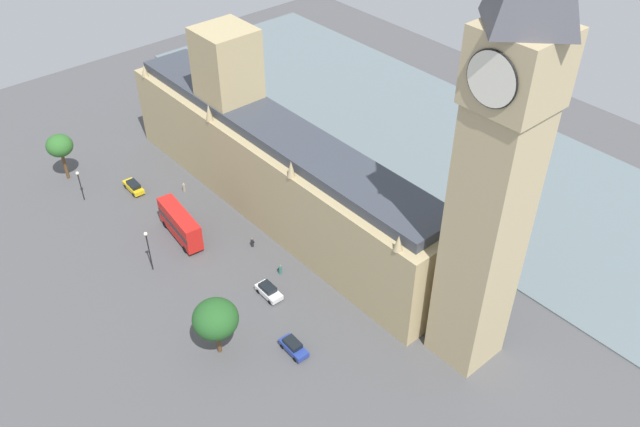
{
  "coord_description": "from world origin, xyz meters",
  "views": [
    {
      "loc": [
        49.3,
        69.52,
        66.13
      ],
      "look_at": [
        1.0,
        13.51,
        8.48
      ],
      "focal_mm": 37.2,
      "sensor_mm": 36.0,
      "label": 1
    }
  ],
  "objects_px": {
    "car_white_near_tower": "(269,291)",
    "car_blue_kerbside": "(293,347)",
    "pedestrian_far_end": "(252,243)",
    "pedestrian_by_river_gate": "(280,270)",
    "pedestrian_trailing": "(184,187)",
    "plane_tree_under_trees": "(215,319)",
    "double_decker_bus_opposite_hall": "(180,223)",
    "street_lamp_slot_10": "(79,180)",
    "street_lamp_midblock": "(148,244)",
    "plane_tree_leading": "(60,146)",
    "clock_tower": "(503,145)",
    "parliament_building": "(272,161)",
    "car_yellow_cab_corner": "(134,186)"
  },
  "relations": [
    {
      "from": "car_white_near_tower",
      "to": "car_blue_kerbside",
      "type": "bearing_deg",
      "value": 70.84
    },
    {
      "from": "pedestrian_far_end",
      "to": "pedestrian_by_river_gate",
      "type": "xyz_separation_m",
      "value": [
        0.52,
        7.57,
        0.06
      ]
    },
    {
      "from": "pedestrian_trailing",
      "to": "plane_tree_under_trees",
      "type": "xyz_separation_m",
      "value": [
        15.09,
        33.11,
        5.19
      ]
    },
    {
      "from": "car_white_near_tower",
      "to": "pedestrian_far_end",
      "type": "height_order",
      "value": "car_white_near_tower"
    },
    {
      "from": "double_decker_bus_opposite_hall",
      "to": "street_lamp_slot_10",
      "type": "height_order",
      "value": "street_lamp_slot_10"
    },
    {
      "from": "plane_tree_under_trees",
      "to": "street_lamp_slot_10",
      "type": "distance_m",
      "value": 42.01
    },
    {
      "from": "street_lamp_slot_10",
      "to": "car_blue_kerbside",
      "type": "bearing_deg",
      "value": 97.07
    },
    {
      "from": "pedestrian_trailing",
      "to": "pedestrian_far_end",
      "type": "bearing_deg",
      "value": -81.15
    },
    {
      "from": "street_lamp_midblock",
      "to": "plane_tree_leading",
      "type": "bearing_deg",
      "value": -91.16
    },
    {
      "from": "clock_tower",
      "to": "pedestrian_far_end",
      "type": "height_order",
      "value": "clock_tower"
    },
    {
      "from": "parliament_building",
      "to": "plane_tree_under_trees",
      "type": "relative_size",
      "value": 8.04
    },
    {
      "from": "car_white_near_tower",
      "to": "plane_tree_leading",
      "type": "xyz_separation_m",
      "value": [
        9.0,
        -45.88,
        5.63
      ]
    },
    {
      "from": "car_white_near_tower",
      "to": "double_decker_bus_opposite_hall",
      "type": "bearing_deg",
      "value": -81.74
    },
    {
      "from": "clock_tower",
      "to": "car_white_near_tower",
      "type": "relative_size",
      "value": 13.7
    },
    {
      "from": "pedestrian_far_end",
      "to": "parliament_building",
      "type": "bearing_deg",
      "value": 130.11
    },
    {
      "from": "pedestrian_far_end",
      "to": "car_blue_kerbside",
      "type": "bearing_deg",
      "value": -17.24
    },
    {
      "from": "parliament_building",
      "to": "street_lamp_midblock",
      "type": "xyz_separation_m",
      "value": [
        23.15,
        1.0,
        -3.62
      ]
    },
    {
      "from": "parliament_building",
      "to": "pedestrian_trailing",
      "type": "xyz_separation_m",
      "value": [
        9.27,
        -12.85,
        -7.74
      ]
    },
    {
      "from": "double_decker_bus_opposite_hall",
      "to": "car_yellow_cab_corner",
      "type": "bearing_deg",
      "value": -84.86
    },
    {
      "from": "parliament_building",
      "to": "double_decker_bus_opposite_hall",
      "type": "xyz_separation_m",
      "value": [
        15.96,
        -2.67,
        -5.83
      ]
    },
    {
      "from": "double_decker_bus_opposite_hall",
      "to": "pedestrian_by_river_gate",
      "type": "bearing_deg",
      "value": 117.3
    },
    {
      "from": "pedestrian_trailing",
      "to": "clock_tower",
      "type": "bearing_deg",
      "value": -72.38
    },
    {
      "from": "parliament_building",
      "to": "car_blue_kerbside",
      "type": "height_order",
      "value": "parliament_building"
    },
    {
      "from": "clock_tower",
      "to": "pedestrian_by_river_gate",
      "type": "bearing_deg",
      "value": -70.76
    },
    {
      "from": "pedestrian_trailing",
      "to": "pedestrian_by_river_gate",
      "type": "height_order",
      "value": "pedestrian_by_river_gate"
    },
    {
      "from": "clock_tower",
      "to": "car_white_near_tower",
      "type": "distance_m",
      "value": 40.4
    },
    {
      "from": "car_yellow_cab_corner",
      "to": "street_lamp_midblock",
      "type": "bearing_deg",
      "value": -109.12
    },
    {
      "from": "pedestrian_far_end",
      "to": "pedestrian_trailing",
      "type": "xyz_separation_m",
      "value": [
        0.26,
        -19.19,
        0.03
      ]
    },
    {
      "from": "clock_tower",
      "to": "pedestrian_by_river_gate",
      "type": "xyz_separation_m",
      "value": [
        9.19,
        -26.32,
        -29.96
      ]
    },
    {
      "from": "pedestrian_far_end",
      "to": "pedestrian_trailing",
      "type": "distance_m",
      "value": 19.19
    },
    {
      "from": "pedestrian_far_end",
      "to": "street_lamp_slot_10",
      "type": "distance_m",
      "value": 31.6
    },
    {
      "from": "parliament_building",
      "to": "plane_tree_leading",
      "type": "distance_m",
      "value": 37.16
    },
    {
      "from": "double_decker_bus_opposite_hall",
      "to": "car_blue_kerbside",
      "type": "xyz_separation_m",
      "value": [
        1.29,
        29.18,
        -1.75
      ]
    },
    {
      "from": "car_yellow_cab_corner",
      "to": "pedestrian_by_river_gate",
      "type": "relative_size",
      "value": 2.88
    },
    {
      "from": "car_white_near_tower",
      "to": "car_blue_kerbside",
      "type": "relative_size",
      "value": 1.0
    },
    {
      "from": "pedestrian_trailing",
      "to": "street_lamp_midblock",
      "type": "relative_size",
      "value": 0.23
    },
    {
      "from": "car_white_near_tower",
      "to": "pedestrian_trailing",
      "type": "height_order",
      "value": "car_white_near_tower"
    },
    {
      "from": "plane_tree_leading",
      "to": "pedestrian_far_end",
      "type": "bearing_deg",
      "value": 110.68
    },
    {
      "from": "pedestrian_by_river_gate",
      "to": "plane_tree_leading",
      "type": "height_order",
      "value": "plane_tree_leading"
    },
    {
      "from": "car_blue_kerbside",
      "to": "double_decker_bus_opposite_hall",
      "type": "bearing_deg",
      "value": -90.53
    },
    {
      "from": "car_yellow_cab_corner",
      "to": "pedestrian_far_end",
      "type": "distance_m",
      "value": 25.71
    },
    {
      "from": "clock_tower",
      "to": "plane_tree_leading",
      "type": "bearing_deg",
      "value": -72.35
    },
    {
      "from": "car_white_near_tower",
      "to": "pedestrian_far_end",
      "type": "xyz_separation_m",
      "value": [
        -4.52,
        -10.06,
        -0.19
      ]
    },
    {
      "from": "car_blue_kerbside",
      "to": "street_lamp_slot_10",
      "type": "bearing_deg",
      "value": -80.92
    },
    {
      "from": "plane_tree_leading",
      "to": "street_lamp_midblock",
      "type": "xyz_separation_m",
      "value": [
        0.62,
        30.49,
        -1.67
      ]
    },
    {
      "from": "pedestrian_far_end",
      "to": "plane_tree_leading",
      "type": "bearing_deg",
      "value": -154.34
    },
    {
      "from": "parliament_building",
      "to": "plane_tree_under_trees",
      "type": "height_order",
      "value": "parliament_building"
    },
    {
      "from": "clock_tower",
      "to": "pedestrian_trailing",
      "type": "distance_m",
      "value": 61.62
    },
    {
      "from": "car_blue_kerbside",
      "to": "pedestrian_by_river_gate",
      "type": "distance_m",
      "value": 14.77
    },
    {
      "from": "plane_tree_under_trees",
      "to": "street_lamp_slot_10",
      "type": "bearing_deg",
      "value": -91.54
    }
  ]
}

